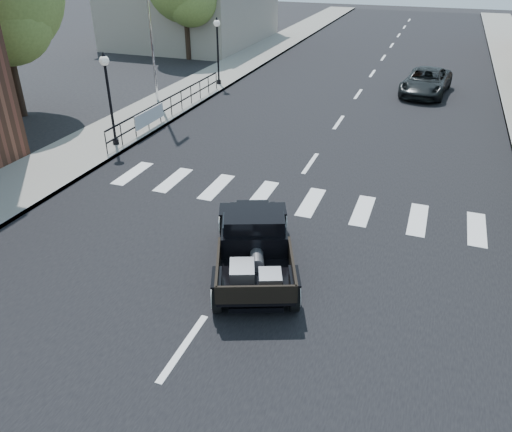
% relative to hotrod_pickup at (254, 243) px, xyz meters
% --- Properties ---
extents(ground, '(120.00, 120.00, 0.00)m').
position_rel_hotrod_pickup_xyz_m(ground, '(-0.38, -0.05, -0.76)').
color(ground, black).
rests_on(ground, ground).
extents(road, '(14.00, 80.00, 0.02)m').
position_rel_hotrod_pickup_xyz_m(road, '(-0.38, 14.95, -0.75)').
color(road, black).
rests_on(road, ground).
extents(road_markings, '(12.00, 60.00, 0.06)m').
position_rel_hotrod_pickup_xyz_m(road_markings, '(-0.38, 9.95, -0.76)').
color(road_markings, silver).
rests_on(road_markings, ground).
extents(sidewalk_left, '(3.00, 80.00, 0.15)m').
position_rel_hotrod_pickup_xyz_m(sidewalk_left, '(-8.88, 14.95, -0.68)').
color(sidewalk_left, gray).
rests_on(sidewalk_left, ground).
extents(low_building_left, '(10.00, 12.00, 5.00)m').
position_rel_hotrod_pickup_xyz_m(low_building_left, '(-15.38, 27.95, 1.74)').
color(low_building_left, gray).
rests_on(low_building_left, ground).
extents(railing, '(0.08, 10.00, 1.00)m').
position_rel_hotrod_pickup_xyz_m(railing, '(-7.68, 9.95, -0.11)').
color(railing, black).
rests_on(railing, sidewalk_left).
extents(banner, '(0.04, 2.20, 0.60)m').
position_rel_hotrod_pickup_xyz_m(banner, '(-7.60, 7.95, -0.31)').
color(banner, silver).
rests_on(banner, sidewalk_left).
extents(lamp_post_b, '(0.36, 0.36, 3.48)m').
position_rel_hotrod_pickup_xyz_m(lamp_post_b, '(-7.98, 5.95, 1.14)').
color(lamp_post_b, black).
rests_on(lamp_post_b, sidewalk_left).
extents(lamp_post_c, '(0.36, 0.36, 3.48)m').
position_rel_hotrod_pickup_xyz_m(lamp_post_c, '(-7.98, 15.95, 1.14)').
color(lamp_post_c, black).
rests_on(lamp_post_c, sidewalk_left).
extents(big_tree_near, '(5.51, 5.51, 8.09)m').
position_rel_hotrod_pickup_xyz_m(big_tree_near, '(-14.38, 7.95, 3.29)').
color(big_tree_near, '#5C7431').
rests_on(big_tree_near, ground).
extents(big_tree_far, '(4.93, 4.93, 7.24)m').
position_rel_hotrod_pickup_xyz_m(big_tree_far, '(-12.88, 21.95, 2.86)').
color(big_tree_far, '#5C7431').
rests_on(big_tree_far, ground).
extents(hotrod_pickup, '(3.49, 4.81, 1.51)m').
position_rel_hotrod_pickup_xyz_m(hotrod_pickup, '(0.00, 0.00, 0.00)').
color(hotrod_pickup, black).
rests_on(hotrod_pickup, ground).
extents(second_car, '(2.64, 4.86, 1.29)m').
position_rel_hotrod_pickup_xyz_m(second_car, '(2.90, 18.20, -0.11)').
color(second_car, black).
rests_on(second_car, ground).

